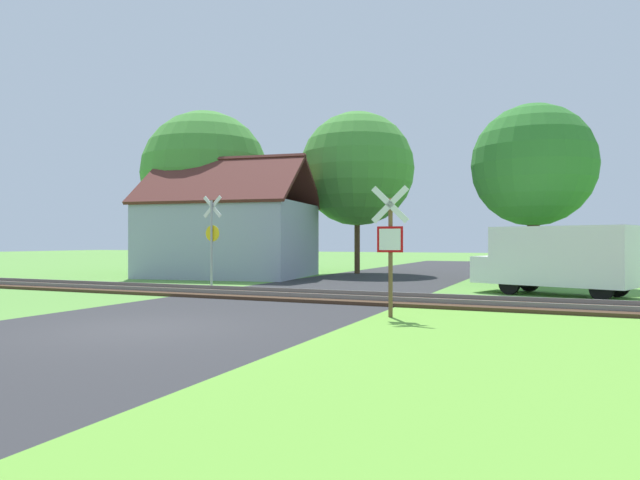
% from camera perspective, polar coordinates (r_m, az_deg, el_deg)
% --- Properties ---
extents(ground_plane, '(160.00, 160.00, 0.00)m').
position_cam_1_polar(ground_plane, '(12.09, -17.57, -8.48)').
color(ground_plane, '#5B933D').
extents(road_asphalt, '(7.33, 80.00, 0.01)m').
position_cam_1_polar(road_asphalt, '(13.65, -12.02, -7.51)').
color(road_asphalt, '#2D2D30').
rests_on(road_asphalt, ground).
extents(grass_verge, '(6.00, 20.00, 0.01)m').
position_cam_1_polar(grass_verge, '(7.35, 13.93, -13.93)').
color(grass_verge, '#64A237').
rests_on(grass_verge, ground).
extents(rail_track, '(60.00, 2.60, 0.22)m').
position_cam_1_polar(rail_track, '(17.89, -2.75, -5.58)').
color(rail_track, '#422D1E').
rests_on(rail_track, ground).
extents(stop_sign_near, '(0.87, 0.18, 3.04)m').
position_cam_1_polar(stop_sign_near, '(13.23, 7.04, -0.30)').
color(stop_sign_near, brown).
rests_on(stop_sign_near, ground).
extents(crossing_sign_far, '(0.88, 0.15, 3.56)m').
position_cam_1_polar(crossing_sign_far, '(22.75, -10.76, 0.61)').
color(crossing_sign_far, '#9E9EA5').
rests_on(crossing_sign_far, ground).
extents(house, '(8.71, 7.49, 5.99)m').
position_cam_1_polar(house, '(28.77, -9.01, 0.34)').
color(house, '#99A3B7').
rests_on(house, ground).
extents(tree_center, '(6.20, 6.20, 8.81)m').
position_cam_1_polar(tree_center, '(31.42, 3.74, 7.10)').
color(tree_center, '#513823').
rests_on(tree_center, ground).
extents(tree_left, '(7.01, 7.01, 8.96)m').
position_cam_1_polar(tree_left, '(32.47, -11.40, 6.41)').
color(tree_left, '#513823').
rests_on(tree_left, ground).
extents(tree_right, '(4.93, 4.93, 7.31)m').
position_cam_1_polar(tree_right, '(24.78, 20.55, 6.98)').
color(tree_right, '#513823').
rests_on(tree_right, ground).
extents(mail_truck, '(5.24, 3.41, 2.24)m').
position_cam_1_polar(mail_truck, '(20.06, 22.61, -1.61)').
color(mail_truck, white).
rests_on(mail_truck, ground).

